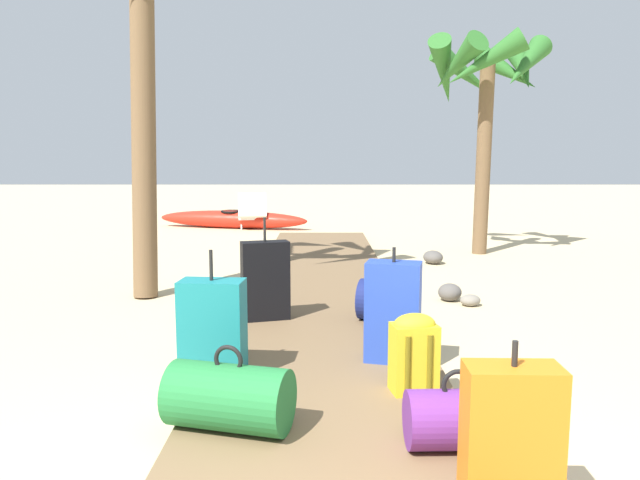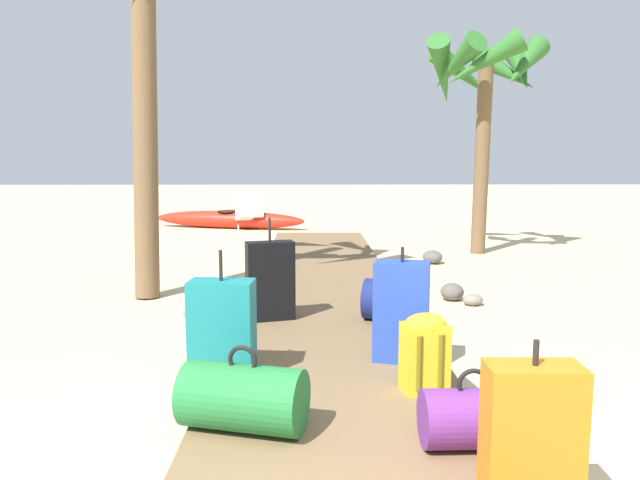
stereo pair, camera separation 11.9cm
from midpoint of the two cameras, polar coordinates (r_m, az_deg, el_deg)
ground_plane at (r=5.80m, az=0.08°, el=-7.42°), size 60.00×60.00×0.00m
boardwalk at (r=6.76m, az=-0.05°, el=-4.86°), size 1.64×10.03×0.08m
suitcase_teal at (r=4.03m, az=-10.26°, el=-8.40°), size 0.44×0.27×0.85m
duffel_bag_purple at (r=3.18m, az=13.35°, el=-16.36°), size 0.51×0.31×0.41m
duffel_bag_navy at (r=5.36m, az=6.38°, el=-5.79°), size 0.60×0.52×0.48m
suitcase_orange at (r=2.64m, az=18.43°, el=-17.85°), size 0.39×0.20×0.74m
backpack_yellow at (r=3.78m, az=9.17°, el=-10.47°), size 0.31×0.24×0.50m
suitcase_black at (r=5.36m, az=-5.46°, el=-3.92°), size 0.46×0.29×0.93m
suitcase_blue at (r=4.30m, az=7.05°, el=-6.84°), size 0.43×0.32×0.83m
duffel_bag_green at (r=3.30m, az=-8.47°, el=-14.79°), size 0.72×0.51×0.47m
palm_tree_far_right at (r=9.89m, az=15.16°, el=14.59°), size 2.01×1.97×3.44m
lounge_chair at (r=13.34m, az=-7.12°, el=2.61°), size 0.79×1.60×0.80m
kayak at (r=13.28m, az=-9.04°, el=1.98°), size 3.52×1.45×0.39m
rock_left_far at (r=5.84m, az=-12.79°, el=-6.75°), size 0.22×0.26×0.15m
rock_right_far at (r=6.58m, az=12.11°, el=-4.90°), size 0.34×0.34×0.19m
rock_right_near at (r=8.83m, az=10.42°, el=-1.61°), size 0.33×0.37×0.19m
rock_right_mid at (r=6.42m, az=14.00°, el=-5.61°), size 0.25×0.22×0.12m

